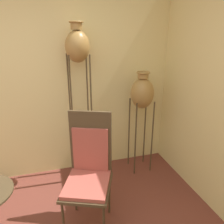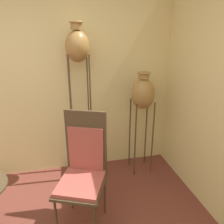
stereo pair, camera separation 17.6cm
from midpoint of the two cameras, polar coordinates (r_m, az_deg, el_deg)
wall_back at (r=3.05m, az=-21.90°, el=7.35°), size 7.81×0.06×2.70m
vase_stand_tall at (r=2.75m, az=-10.86°, el=15.26°), size 0.29×0.29×2.07m
vase_stand_medium at (r=2.99m, az=6.25°, el=4.58°), size 0.31×0.31×1.46m
chair at (r=2.29m, az=-8.33°, el=-14.14°), size 0.61×0.64×1.22m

